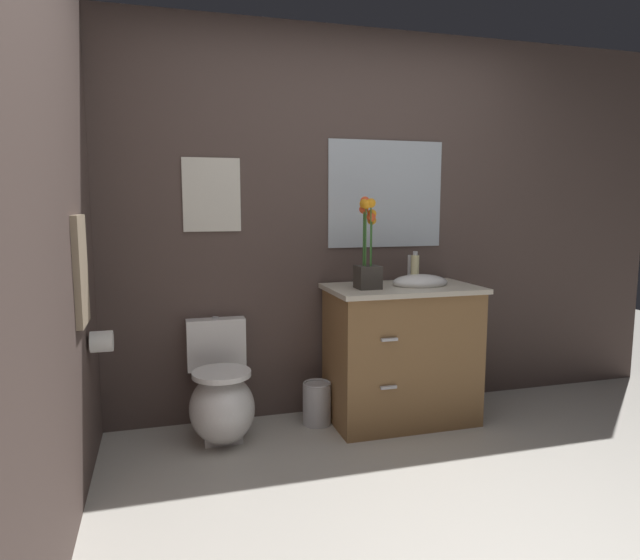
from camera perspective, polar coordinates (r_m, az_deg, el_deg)
The scene contains 12 objects.
ground_plane at distance 2.60m, azimuth 12.96°, elevation -24.57°, with size 9.88×9.88×0.00m, color #B2ADA3.
wall_back at distance 3.73m, azimuth 4.39°, elevation 5.71°, with size 4.61×0.05×2.50m, color #4C3D38.
wall_left at distance 2.41m, azimuth -25.82°, elevation 3.86°, with size 0.05×4.37×2.50m, color #4C3D38.
toilet at distance 3.40m, azimuth -10.13°, elevation -11.90°, with size 0.38×0.59×0.69m.
vanity_cabinet at distance 3.61m, azimuth 8.38°, elevation -7.32°, with size 0.94×0.56×1.05m.
flower_vase at distance 3.37m, azimuth 4.94°, elevation 2.71°, with size 0.14×0.14×0.56m.
soap_bottle at distance 3.64m, azimuth 9.73°, elevation 1.15°, with size 0.05×0.05×0.21m.
trash_bin at distance 3.59m, azimuth -0.31°, elevation -12.52°, with size 0.18×0.18×0.27m.
wall_poster at distance 3.47m, azimuth -11.07°, elevation 8.59°, with size 0.35×0.01×0.44m, color silver.
wall_mirror at distance 3.75m, azimuth 6.77°, elevation 8.75°, with size 0.80×0.01×0.70m, color #B2BCC6.
hanging_towel at distance 2.84m, azimuth -23.39°, elevation 0.90°, with size 0.03×0.28×0.52m, color gray.
toilet_paper_roll at distance 3.09m, azimuth -21.53°, elevation -5.90°, with size 0.11×0.11×0.11m, color white.
Camera 1 is at (-1.10, -1.91, 1.38)m, focal length 31.13 mm.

